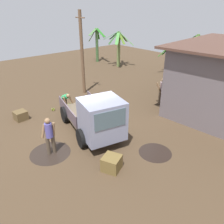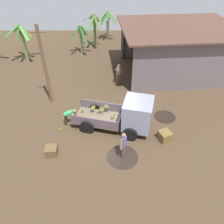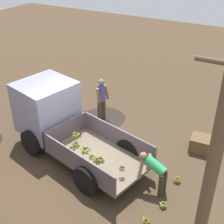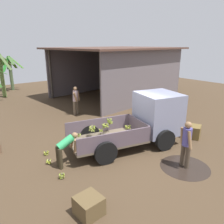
% 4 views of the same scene
% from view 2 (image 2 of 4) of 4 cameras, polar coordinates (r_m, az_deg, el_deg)
% --- Properties ---
extents(ground, '(36.00, 36.00, 0.00)m').
position_cam_2_polar(ground, '(13.53, -0.14, -3.37)').
color(ground, '#453423').
extents(mud_patch_0, '(1.68, 1.68, 0.01)m').
position_cam_2_polar(mud_patch_0, '(11.77, 2.70, -11.60)').
color(mud_patch_0, black).
rests_on(mud_patch_0, ground).
extents(mud_patch_1, '(1.38, 1.38, 0.01)m').
position_cam_2_polar(mud_patch_1, '(14.54, 13.62, -1.20)').
color(mud_patch_1, black).
rests_on(mud_patch_1, ground).
extents(cargo_truck, '(4.84, 2.75, 2.11)m').
position_cam_2_polar(cargo_truck, '(12.58, 4.85, -0.74)').
color(cargo_truck, brown).
rests_on(cargo_truck, ground).
extents(warehouse_shed, '(9.69, 7.91, 3.79)m').
position_cam_2_polar(warehouse_shed, '(19.26, 18.34, 17.49)').
color(warehouse_shed, '#665C5F').
rests_on(warehouse_shed, ground).
extents(utility_pole, '(0.94, 0.20, 5.31)m').
position_cam_2_polar(utility_pole, '(14.74, -17.13, 11.29)').
color(utility_pole, brown).
rests_on(utility_pole, ground).
extents(banana_palm_0, '(2.39, 2.43, 3.30)m').
position_cam_2_polar(banana_palm_0, '(22.10, -22.17, 16.64)').
color(banana_palm_0, olive).
rests_on(banana_palm_0, ground).
extents(banana_palm_2, '(2.33, 2.19, 2.72)m').
position_cam_2_polar(banana_palm_2, '(22.52, -8.11, 18.49)').
color(banana_palm_2, '#74835A').
rests_on(banana_palm_2, ground).
extents(banana_palm_3, '(2.49, 2.63, 3.02)m').
position_cam_2_polar(banana_palm_3, '(26.05, -1.15, 22.01)').
color(banana_palm_3, '#4A5F3C').
rests_on(banana_palm_3, ground).
extents(banana_palm_4, '(2.12, 2.31, 3.36)m').
position_cam_2_polar(banana_palm_4, '(23.72, -4.49, 20.51)').
color(banana_palm_4, olive).
rests_on(banana_palm_4, ground).
extents(person_foreground_visitor, '(0.37, 0.60, 1.64)m').
position_cam_2_polar(person_foreground_visitor, '(11.14, 2.99, -8.37)').
color(person_foreground_visitor, '#4B3E30').
rests_on(person_foreground_visitor, ground).
extents(person_worker_loading, '(0.79, 0.62, 1.14)m').
position_cam_2_polar(person_worker_loading, '(13.41, -11.16, -0.80)').
color(person_worker_loading, '#332B1C').
rests_on(person_worker_loading, ground).
extents(person_bystander_near_shed, '(0.63, 0.56, 1.68)m').
position_cam_2_polar(person_bystander_near_shed, '(17.10, 1.78, 10.13)').
color(person_bystander_near_shed, brown).
rests_on(person_bystander_near_shed, ground).
extents(banana_bunch_on_ground_0, '(0.20, 0.20, 0.17)m').
position_cam_2_polar(banana_bunch_on_ground_0, '(14.72, -11.22, 0.17)').
color(banana_bunch_on_ground_0, brown).
rests_on(banana_bunch_on_ground_0, ground).
extents(banana_bunch_on_ground_1, '(0.23, 0.22, 0.18)m').
position_cam_2_polar(banana_bunch_on_ground_1, '(13.44, -13.23, -4.43)').
color(banana_bunch_on_ground_1, brown).
rests_on(banana_bunch_on_ground_1, ground).
extents(banana_bunch_on_ground_2, '(0.22, 0.22, 0.18)m').
position_cam_2_polar(banana_bunch_on_ground_2, '(14.22, -12.38, -1.50)').
color(banana_bunch_on_ground_2, '#463F2E').
rests_on(banana_bunch_on_ground_2, ground).
extents(wooden_crate_0, '(0.65, 0.65, 0.49)m').
position_cam_2_polar(wooden_crate_0, '(12.14, -15.54, -9.73)').
color(wooden_crate_0, brown).
rests_on(wooden_crate_0, ground).
extents(wooden_crate_1, '(0.85, 0.85, 0.56)m').
position_cam_2_polar(wooden_crate_1, '(12.78, 13.59, -6.09)').
color(wooden_crate_1, brown).
rests_on(wooden_crate_1, ground).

